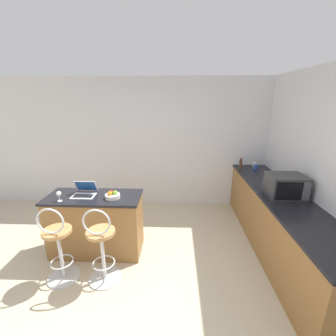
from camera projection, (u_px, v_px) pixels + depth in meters
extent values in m
plane|color=#BCAD8E|center=(117.00, 306.00, 2.46)|extent=(20.00, 20.00, 0.00)
cube|color=silver|center=(146.00, 144.00, 4.59)|extent=(12.00, 0.06, 2.60)
cube|color=olive|center=(97.00, 225.00, 3.26)|extent=(1.28, 0.54, 0.85)
cube|color=black|center=(94.00, 197.00, 3.13)|extent=(1.31, 0.57, 0.03)
cube|color=olive|center=(278.00, 225.00, 3.27)|extent=(0.63, 3.10, 0.85)
cube|color=black|center=(283.00, 197.00, 3.14)|extent=(0.66, 3.13, 0.03)
cylinder|color=silver|center=(64.00, 276.00, 2.87)|extent=(0.40, 0.40, 0.02)
cylinder|color=silver|center=(61.00, 255.00, 2.77)|extent=(0.04, 0.04, 0.65)
torus|color=silver|center=(62.00, 262.00, 2.80)|extent=(0.28, 0.28, 0.02)
cylinder|color=#B7844C|center=(57.00, 231.00, 2.67)|extent=(0.34, 0.34, 0.04)
torus|color=silver|center=(50.00, 221.00, 2.53)|extent=(0.32, 0.02, 0.32)
cylinder|color=silver|center=(105.00, 278.00, 2.85)|extent=(0.40, 0.40, 0.02)
cylinder|color=silver|center=(103.00, 256.00, 2.75)|extent=(0.04, 0.04, 0.65)
torus|color=silver|center=(104.00, 263.00, 2.78)|extent=(0.28, 0.28, 0.02)
cylinder|color=#B7844C|center=(101.00, 232.00, 2.65)|extent=(0.34, 0.34, 0.04)
torus|color=silver|center=(96.00, 222.00, 2.51)|extent=(0.32, 0.02, 0.32)
cube|color=silver|center=(84.00, 196.00, 3.11)|extent=(0.31, 0.21, 0.01)
cube|color=black|center=(83.00, 196.00, 3.10)|extent=(0.26, 0.12, 0.00)
cube|color=silver|center=(86.00, 186.00, 3.20)|extent=(0.31, 0.11, 0.18)
cube|color=#19478C|center=(86.00, 186.00, 3.19)|extent=(0.27, 0.09, 0.15)
cube|color=#2D2D30|center=(286.00, 186.00, 3.08)|extent=(0.48, 0.38, 0.31)
cube|color=black|center=(289.00, 191.00, 2.89)|extent=(0.33, 0.01, 0.25)
cube|color=#4C4C51|center=(306.00, 192.00, 2.89)|extent=(0.10, 0.01, 0.25)
cylinder|color=silver|center=(113.00, 196.00, 3.05)|extent=(0.20, 0.20, 0.05)
sphere|color=red|center=(111.00, 192.00, 3.07)|extent=(0.06, 0.06, 0.06)
sphere|color=orange|center=(110.00, 194.00, 3.02)|extent=(0.06, 0.06, 0.06)
sphere|color=#66B233|center=(115.00, 193.00, 3.05)|extent=(0.06, 0.06, 0.06)
cylinder|color=white|center=(254.00, 165.00, 4.46)|extent=(0.07, 0.07, 0.09)
torus|color=white|center=(257.00, 165.00, 4.46)|extent=(0.01, 0.06, 0.06)
cylinder|color=#2D51AD|center=(255.00, 167.00, 4.31)|extent=(0.07, 0.07, 0.09)
torus|color=#2D51AD|center=(258.00, 167.00, 4.31)|extent=(0.01, 0.06, 0.06)
cylinder|color=silver|center=(60.00, 201.00, 2.97)|extent=(0.06, 0.06, 0.00)
cylinder|color=silver|center=(59.00, 198.00, 2.96)|extent=(0.01, 0.01, 0.08)
sphere|color=silver|center=(59.00, 194.00, 2.94)|extent=(0.06, 0.06, 0.06)
cylinder|color=#4C2D19|center=(241.00, 165.00, 4.29)|extent=(0.05, 0.05, 0.19)
sphere|color=#4C2D19|center=(241.00, 159.00, 4.26)|extent=(0.04, 0.04, 0.04)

